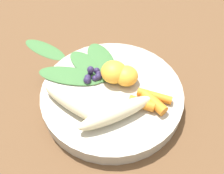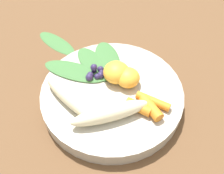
{
  "view_description": "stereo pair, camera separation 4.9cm",
  "coord_description": "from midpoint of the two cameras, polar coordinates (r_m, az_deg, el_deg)",
  "views": [
    {
      "loc": [
        -0.31,
        -0.04,
        0.42
      ],
      "look_at": [
        0.0,
        0.0,
        0.04
      ],
      "focal_mm": 42.14,
      "sensor_mm": 36.0,
      "label": 1
    },
    {
      "loc": [
        -0.3,
        -0.09,
        0.42
      ],
      "look_at": [
        0.0,
        0.0,
        0.04
      ],
      "focal_mm": 42.14,
      "sensor_mm": 36.0,
      "label": 2
    }
  ],
  "objects": [
    {
      "name": "coconut_shred_patch",
      "position": [
        0.53,
        -8.67,
        2.6
      ],
      "size": [
        0.04,
        0.04,
        0.0
      ],
      "primitive_type": "cylinder",
      "color": "white",
      "rests_on": "bowl"
    },
    {
      "name": "kale_leaf_left",
      "position": [
        0.55,
        -4.89,
        5.88
      ],
      "size": [
        0.12,
        0.09,
        0.01
      ],
      "primitive_type": "ellipsoid",
      "rotation": [
        0.0,
        0.0,
        6.8
      ],
      "color": "#3D7038",
      "rests_on": "bowl"
    },
    {
      "name": "orange_segment_far",
      "position": [
        0.5,
        0.31,
        2.28
      ],
      "size": [
        0.05,
        0.05,
        0.03
      ],
      "primitive_type": "ellipsoid",
      "color": "#F4A833",
      "rests_on": "bowl"
    },
    {
      "name": "ground_plane",
      "position": [
        0.52,
        -2.69,
        -3.0
      ],
      "size": [
        2.4,
        2.4,
        0.0
      ],
      "primitive_type": "plane",
      "color": "brown"
    },
    {
      "name": "carrot_mid_right",
      "position": [
        0.48,
        6.37,
        -2.13
      ],
      "size": [
        0.03,
        0.07,
        0.01
      ],
      "primitive_type": "cylinder",
      "rotation": [
        0.0,
        1.57,
        4.49
      ],
      "color": "orange",
      "rests_on": "bowl"
    },
    {
      "name": "blueberry_pile",
      "position": [
        0.51,
        -6.78,
        2.39
      ],
      "size": [
        0.04,
        0.04,
        0.02
      ],
      "color": "#2D234C",
      "rests_on": "bowl"
    },
    {
      "name": "orange_segment_near",
      "position": [
        0.5,
        -2.67,
        3.16
      ],
      "size": [
        0.05,
        0.05,
        0.04
      ],
      "primitive_type": "ellipsoid",
      "color": "#F4A833",
      "rests_on": "bowl"
    },
    {
      "name": "kale_leaf_stray",
      "position": [
        0.64,
        -16.55,
        7.84
      ],
      "size": [
        0.09,
        0.12,
        0.01
      ],
      "primitive_type": "ellipsoid",
      "rotation": [
        0.0,
        0.0,
        1.12
      ],
      "color": "#3D7038",
      "rests_on": "ground_plane"
    },
    {
      "name": "banana_peeled_right",
      "position": [
        0.47,
        -11.11,
        -3.77
      ],
      "size": [
        0.09,
        0.14,
        0.03
      ],
      "primitive_type": "ellipsoid",
      "rotation": [
        0.0,
        0.0,
        4.21
      ],
      "color": "beige",
      "rests_on": "bowl"
    },
    {
      "name": "carrot_mid_left",
      "position": [
        0.47,
        6.18,
        -3.56
      ],
      "size": [
        0.05,
        0.05,
        0.02
      ],
      "primitive_type": "cylinder",
      "rotation": [
        0.0,
        1.57,
        3.93
      ],
      "color": "orange",
      "rests_on": "bowl"
    },
    {
      "name": "carrot_front",
      "position": [
        0.47,
        3.53,
        -3.77
      ],
      "size": [
        0.03,
        0.05,
        0.02
      ],
      "primitive_type": "cylinder",
      "rotation": [
        0.0,
        1.57,
        4.47
      ],
      "color": "orange",
      "rests_on": "bowl"
    },
    {
      "name": "banana_peeled_left",
      "position": [
        0.45,
        -2.27,
        -5.8
      ],
      "size": [
        0.1,
        0.13,
        0.03
      ],
      "primitive_type": "ellipsoid",
      "rotation": [
        0.0,
        0.0,
        5.3
      ],
      "color": "beige",
      "rests_on": "bowl"
    },
    {
      "name": "kale_leaf_right",
      "position": [
        0.54,
        -7.65,
        4.38
      ],
      "size": [
        0.11,
        0.11,
        0.01
      ],
      "primitive_type": "ellipsoid",
      "rotation": [
        0.0,
        0.0,
        7.14
      ],
      "color": "#3D7038",
      "rests_on": "bowl"
    },
    {
      "name": "kale_leaf_rear",
      "position": [
        0.53,
        -11.67,
        2.25
      ],
      "size": [
        0.06,
        0.13,
        0.01
      ],
      "primitive_type": "ellipsoid",
      "rotation": [
        0.0,
        0.0,
        7.78
      ],
      "color": "#3D7038",
      "rests_on": "bowl"
    },
    {
      "name": "bowl",
      "position": [
        0.51,
        -2.75,
        -1.98
      ],
      "size": [
        0.27,
        0.27,
        0.03
      ],
      "primitive_type": "cylinder",
      "color": "#B2AD9E",
      "rests_on": "ground_plane"
    }
  ]
}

